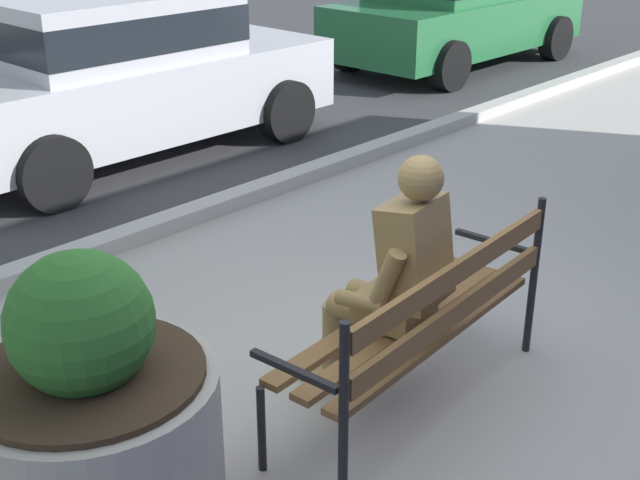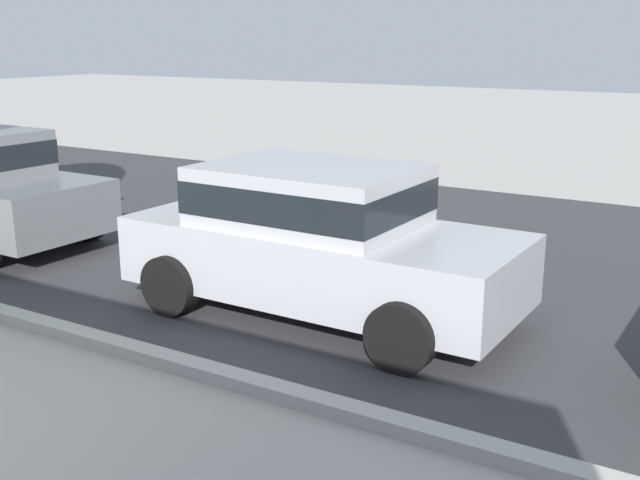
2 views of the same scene
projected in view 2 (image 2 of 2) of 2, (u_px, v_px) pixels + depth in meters
street_surface at (325, 237)px, 11.16m from camera, size 60.00×9.00×0.01m
curb_stone at (78, 335)px, 7.35m from camera, size 60.00×0.20×0.12m
parked_car_silver at (317, 236)px, 7.89m from camera, size 4.12×1.96×1.56m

